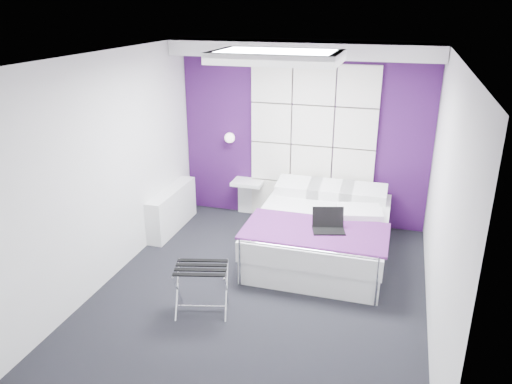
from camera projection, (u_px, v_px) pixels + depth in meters
floor at (260, 293)px, 5.64m from camera, size 4.40×4.40×0.00m
ceiling at (261, 56)px, 4.71m from camera, size 4.40×4.40×0.00m
wall_back at (303, 135)px, 7.15m from camera, size 3.60×0.00×3.60m
wall_left at (108, 170)px, 5.65m from camera, size 0.00×4.40×4.40m
wall_right at (444, 204)px, 4.70m from camera, size 0.00×4.40×4.40m
accent_wall at (303, 135)px, 7.14m from camera, size 3.58×0.02×2.58m
soffit at (302, 50)px, 6.50m from camera, size 3.58×0.50×0.20m
headboard at (312, 145)px, 7.10m from camera, size 1.80×0.08×2.30m
skylight at (277, 56)px, 5.27m from camera, size 1.36×0.86×0.12m
wall_lamp at (231, 137)px, 7.33m from camera, size 0.15×0.15×0.15m
radiator at (172, 209)px, 7.15m from camera, size 0.22×1.20×0.60m
bed at (321, 233)px, 6.41m from camera, size 1.69×2.04×0.72m
nightstand at (248, 182)px, 7.46m from camera, size 0.45×0.35×0.05m
luggage_rack at (202, 289)px, 5.23m from camera, size 0.54×0.39×0.53m
laptop at (329, 225)px, 5.85m from camera, size 0.37×0.26×0.26m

